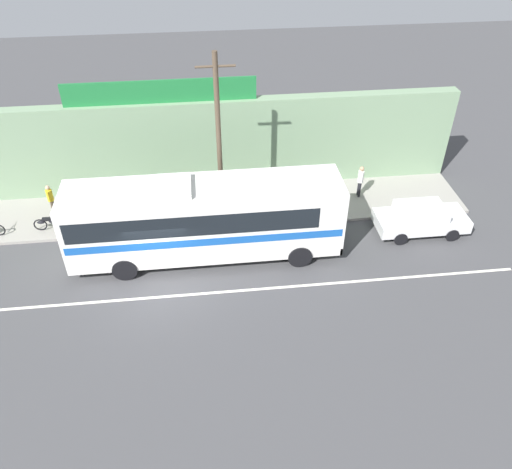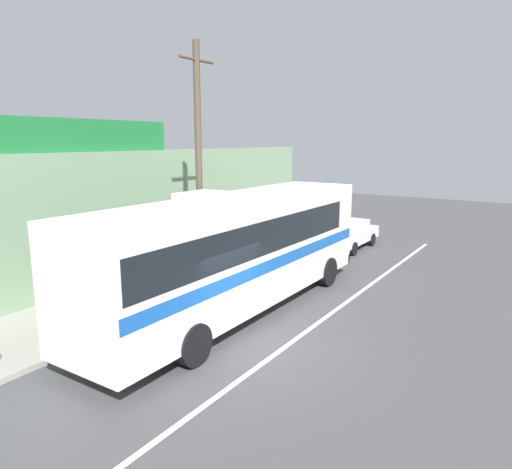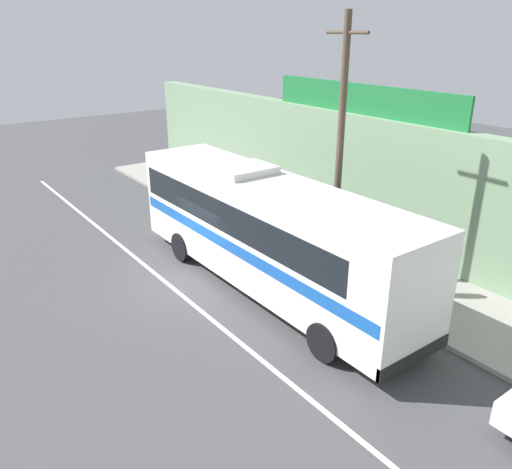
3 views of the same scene
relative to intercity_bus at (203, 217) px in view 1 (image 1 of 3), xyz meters
name	(u,v)px [view 1 (image 1 of 3)]	position (x,y,z in m)	size (l,w,h in m)	color
ground_plane	(161,284)	(-1.94, -1.68, -2.07)	(70.00, 70.00, 0.00)	#444447
sidewalk_slab	(164,211)	(-1.94, 3.52, -2.00)	(30.00, 3.60, 0.14)	gray
storefront_facade	(160,148)	(-1.94, 5.67, 0.33)	(30.00, 0.70, 4.80)	gray
storefront_billboard	(160,92)	(-1.61, 5.67, 3.28)	(9.04, 0.12, 1.10)	#1E7538
road_center_stripe	(160,297)	(-1.94, -2.48, -2.06)	(30.00, 0.14, 0.01)	silver
intercity_bus	(203,217)	(0.00, 0.00, 0.00)	(11.58, 2.66, 3.78)	white
parked_car	(421,218)	(10.03, 0.60, -1.33)	(4.21, 1.90, 1.37)	silver
utility_pole	(219,143)	(0.90, 2.14, 2.29)	(1.60, 0.22, 8.15)	brown
motorcycle_red	(53,222)	(-6.99, 2.49, -1.50)	(1.88, 0.56, 0.94)	black
pedestrian_far_right	(50,198)	(-7.24, 3.81, -1.00)	(0.30, 0.48, 1.60)	brown
pedestrian_by_curb	(360,179)	(7.96, 3.66, -0.93)	(0.30, 0.48, 1.71)	black
pedestrian_near_shop	(275,186)	(3.60, 3.56, -0.93)	(0.30, 0.48, 1.70)	black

